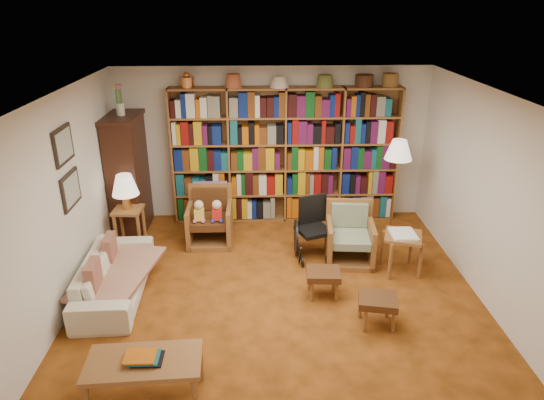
{
  "coord_description": "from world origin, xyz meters",
  "views": [
    {
      "loc": [
        -0.25,
        -5.14,
        3.47
      ],
      "look_at": [
        -0.07,
        0.6,
        1.06
      ],
      "focal_mm": 32.0,
      "sensor_mm": 36.0,
      "label": 1
    }
  ],
  "objects_px": {
    "sofa": "(115,276)",
    "armchair_sage": "(349,238)",
    "wheelchair": "(313,229)",
    "footstool_b": "(378,302)",
    "floor_lamp": "(398,154)",
    "coffee_table": "(144,365)",
    "footstool_a": "(323,276)",
    "side_table_lamp": "(129,219)",
    "side_table_papers": "(403,241)",
    "armchair_leather": "(210,219)"
  },
  "relations": [
    {
      "from": "footstool_a",
      "to": "footstool_b",
      "type": "xyz_separation_m",
      "value": [
        0.54,
        -0.6,
        0.01
      ]
    },
    {
      "from": "sofa",
      "to": "wheelchair",
      "type": "relative_size",
      "value": 2.01
    },
    {
      "from": "floor_lamp",
      "to": "footstool_b",
      "type": "distance_m",
      "value": 2.61
    },
    {
      "from": "side_table_lamp",
      "to": "footstool_a",
      "type": "height_order",
      "value": "side_table_lamp"
    },
    {
      "from": "side_table_lamp",
      "to": "side_table_papers",
      "type": "xyz_separation_m",
      "value": [
        3.83,
        -0.83,
        0.0
      ]
    },
    {
      "from": "armchair_sage",
      "to": "floor_lamp",
      "type": "bearing_deg",
      "value": 41.8
    },
    {
      "from": "floor_lamp",
      "to": "sofa",
      "type": "bearing_deg",
      "value": -158.31
    },
    {
      "from": "armchair_sage",
      "to": "wheelchair",
      "type": "distance_m",
      "value": 0.52
    },
    {
      "from": "footstool_b",
      "to": "coffee_table",
      "type": "xyz_separation_m",
      "value": [
        -2.39,
        -1.02,
        0.08
      ]
    },
    {
      "from": "floor_lamp",
      "to": "footstool_b",
      "type": "xyz_separation_m",
      "value": [
        -0.76,
        -2.28,
        -1.03
      ]
    },
    {
      "from": "armchair_sage",
      "to": "floor_lamp",
      "type": "distance_m",
      "value": 1.49
    },
    {
      "from": "armchair_sage",
      "to": "footstool_b",
      "type": "relative_size",
      "value": 1.68
    },
    {
      "from": "armchair_leather",
      "to": "side_table_papers",
      "type": "bearing_deg",
      "value": -21.28
    },
    {
      "from": "sofa",
      "to": "armchair_sage",
      "type": "height_order",
      "value": "armchair_sage"
    },
    {
      "from": "side_table_lamp",
      "to": "armchair_leather",
      "type": "height_order",
      "value": "armchair_leather"
    },
    {
      "from": "footstool_b",
      "to": "floor_lamp",
      "type": "bearing_deg",
      "value": 71.66
    },
    {
      "from": "side_table_papers",
      "to": "footstool_b",
      "type": "bearing_deg",
      "value": -117.21
    },
    {
      "from": "sofa",
      "to": "armchair_leather",
      "type": "distance_m",
      "value": 1.81
    },
    {
      "from": "armchair_leather",
      "to": "armchair_sage",
      "type": "relative_size",
      "value": 1.04
    },
    {
      "from": "sofa",
      "to": "floor_lamp",
      "type": "height_order",
      "value": "floor_lamp"
    },
    {
      "from": "sofa",
      "to": "side_table_papers",
      "type": "distance_m",
      "value": 3.76
    },
    {
      "from": "armchair_leather",
      "to": "footstool_b",
      "type": "xyz_separation_m",
      "value": [
        2.07,
        -2.19,
        -0.05
      ]
    },
    {
      "from": "wheelchair",
      "to": "footstool_a",
      "type": "relative_size",
      "value": 2.01
    },
    {
      "from": "armchair_leather",
      "to": "coffee_table",
      "type": "height_order",
      "value": "armchair_leather"
    },
    {
      "from": "armchair_leather",
      "to": "footstool_a",
      "type": "distance_m",
      "value": 2.21
    },
    {
      "from": "sofa",
      "to": "armchair_sage",
      "type": "relative_size",
      "value": 2.15
    },
    {
      "from": "footstool_a",
      "to": "side_table_lamp",
      "type": "bearing_deg",
      "value": 152.83
    },
    {
      "from": "armchair_sage",
      "to": "footstool_b",
      "type": "bearing_deg",
      "value": -88.05
    },
    {
      "from": "armchair_sage",
      "to": "side_table_papers",
      "type": "xyz_separation_m",
      "value": [
        0.65,
        -0.4,
        0.15
      ]
    },
    {
      "from": "armchair_leather",
      "to": "floor_lamp",
      "type": "bearing_deg",
      "value": 1.81
    },
    {
      "from": "footstool_a",
      "to": "coffee_table",
      "type": "relative_size",
      "value": 0.41
    },
    {
      "from": "footstool_a",
      "to": "wheelchair",
      "type": "bearing_deg",
      "value": 90.94
    },
    {
      "from": "armchair_leather",
      "to": "footstool_b",
      "type": "bearing_deg",
      "value": -46.67
    },
    {
      "from": "coffee_table",
      "to": "side_table_lamp",
      "type": "bearing_deg",
      "value": 105.72
    },
    {
      "from": "side_table_lamp",
      "to": "footstool_b",
      "type": "bearing_deg",
      "value": -31.53
    },
    {
      "from": "side_table_lamp",
      "to": "floor_lamp",
      "type": "xyz_separation_m",
      "value": [
        3.99,
        0.29,
        0.87
      ]
    },
    {
      "from": "coffee_table",
      "to": "footstool_b",
      "type": "bearing_deg",
      "value": 22.99
    },
    {
      "from": "side_table_papers",
      "to": "coffee_table",
      "type": "distance_m",
      "value": 3.69
    },
    {
      "from": "wheelchair",
      "to": "footstool_a",
      "type": "xyz_separation_m",
      "value": [
        0.02,
        -1.07,
        -0.11
      ]
    },
    {
      "from": "side_table_lamp",
      "to": "coffee_table",
      "type": "bearing_deg",
      "value": -74.28
    },
    {
      "from": "floor_lamp",
      "to": "side_table_papers",
      "type": "bearing_deg",
      "value": -98.21
    },
    {
      "from": "armchair_leather",
      "to": "side_table_papers",
      "type": "height_order",
      "value": "armchair_leather"
    },
    {
      "from": "side_table_lamp",
      "to": "footstool_b",
      "type": "height_order",
      "value": "side_table_lamp"
    },
    {
      "from": "floor_lamp",
      "to": "coffee_table",
      "type": "bearing_deg",
      "value": -133.7
    },
    {
      "from": "side_table_papers",
      "to": "footstool_a",
      "type": "bearing_deg",
      "value": -153.88
    },
    {
      "from": "armchair_sage",
      "to": "side_table_lamp",
      "type": "bearing_deg",
      "value": 172.32
    },
    {
      "from": "footstool_a",
      "to": "armchair_leather",
      "type": "bearing_deg",
      "value": 133.88
    },
    {
      "from": "footstool_b",
      "to": "sofa",
      "type": "bearing_deg",
      "value": 166.88
    },
    {
      "from": "wheelchair",
      "to": "footstool_b",
      "type": "relative_size",
      "value": 1.79
    },
    {
      "from": "floor_lamp",
      "to": "side_table_papers",
      "type": "height_order",
      "value": "floor_lamp"
    }
  ]
}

